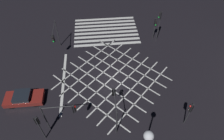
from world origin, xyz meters
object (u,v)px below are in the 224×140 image
(traffic_light_sw_cross, at_px, (155,25))
(waiting_car, at_px, (24,98))
(traffic_light_sw_main, at_px, (159,21))
(traffic_light_se_cross, at_px, (55,35))
(traffic_light_ne_cross, at_px, (39,124))
(traffic_light_nw_main, at_px, (190,111))
(traffic_light_median_north, at_px, (115,103))
(traffic_light_ne_main, at_px, (61,112))

(traffic_light_sw_cross, xyz_separation_m, waiting_car, (16.23, 9.16, -1.78))
(traffic_light_sw_main, bearing_deg, traffic_light_se_cross, 6.53)
(traffic_light_ne_cross, distance_m, waiting_car, 5.50)
(traffic_light_nw_main, bearing_deg, traffic_light_median_north, -10.30)
(traffic_light_ne_main, height_order, waiting_car, traffic_light_ne_main)
(traffic_light_sw_main, xyz_separation_m, waiting_car, (16.56, 8.87, -2.67))
(waiting_car, bearing_deg, traffic_light_se_cross, 67.30)
(traffic_light_median_north, xyz_separation_m, waiting_car, (9.40, -3.00, -2.09))
(traffic_light_sw_main, relative_size, traffic_light_nw_main, 1.37)
(traffic_light_sw_cross, bearing_deg, traffic_light_ne_cross, -45.00)
(traffic_light_median_north, bearing_deg, traffic_light_ne_cross, 101.36)
(traffic_light_nw_main, bearing_deg, traffic_light_se_cross, -41.52)
(traffic_light_median_north, distance_m, traffic_light_sw_cross, 13.94)
(traffic_light_sw_cross, relative_size, waiting_car, 0.81)
(traffic_light_ne_main, distance_m, traffic_light_ne_cross, 2.07)
(traffic_light_median_north, xyz_separation_m, traffic_light_nw_main, (-6.69, 1.22, -0.28))
(traffic_light_median_north, relative_size, waiting_car, 0.88)
(traffic_light_sw_cross, bearing_deg, waiting_car, -60.56)
(traffic_light_ne_cross, height_order, waiting_car, traffic_light_ne_cross)
(waiting_car, bearing_deg, traffic_light_ne_cross, -57.84)
(traffic_light_sw_main, xyz_separation_m, traffic_light_nw_main, (0.47, 13.08, -0.86))
(traffic_light_sw_cross, relative_size, traffic_light_ne_cross, 0.92)
(traffic_light_sw_main, bearing_deg, traffic_light_ne_cross, 43.68)
(traffic_light_ne_main, height_order, traffic_light_sw_main, traffic_light_sw_main)
(traffic_light_median_north, xyz_separation_m, traffic_light_sw_main, (-7.16, -11.87, 0.58))
(traffic_light_se_cross, bearing_deg, traffic_light_ne_main, 8.15)
(traffic_light_median_north, xyz_separation_m, traffic_light_sw_cross, (-6.82, -12.16, -0.32))
(traffic_light_ne_cross, bearing_deg, traffic_light_median_north, -78.64)
(traffic_light_sw_main, height_order, waiting_car, traffic_light_sw_main)
(traffic_light_sw_cross, distance_m, waiting_car, 18.72)
(traffic_light_se_cross, height_order, traffic_light_sw_main, traffic_light_sw_main)
(traffic_light_ne_main, bearing_deg, traffic_light_nw_main, -3.30)
(traffic_light_ne_main, relative_size, traffic_light_sw_main, 0.84)
(waiting_car, bearing_deg, traffic_light_ne_main, -37.57)
(traffic_light_sw_main, relative_size, waiting_car, 1.12)
(traffic_light_sw_main, bearing_deg, traffic_light_sw_cross, -40.92)
(traffic_light_se_cross, distance_m, waiting_car, 8.30)
(traffic_light_ne_main, bearing_deg, traffic_light_median_north, 6.62)
(traffic_light_median_north, distance_m, traffic_light_nw_main, 6.81)
(traffic_light_se_cross, relative_size, traffic_light_sw_main, 0.89)
(traffic_light_sw_cross, height_order, traffic_light_ne_cross, traffic_light_ne_cross)
(traffic_light_ne_main, xyz_separation_m, waiting_car, (4.62, -3.55, -2.28))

